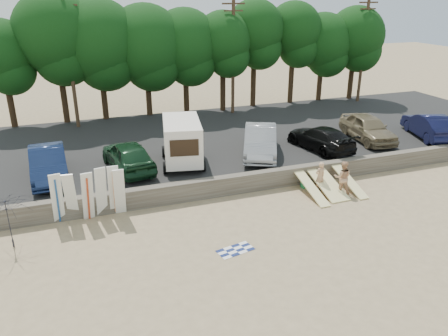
% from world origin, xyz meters
% --- Properties ---
extents(ground, '(120.00, 120.00, 0.00)m').
position_xyz_m(ground, '(0.00, 0.00, 0.00)').
color(ground, tan).
rests_on(ground, ground).
extents(seawall, '(44.00, 0.50, 1.00)m').
position_xyz_m(seawall, '(0.00, 3.00, 0.50)').
color(seawall, '#6B6356').
rests_on(seawall, ground).
extents(parking_lot, '(44.00, 14.50, 0.70)m').
position_xyz_m(parking_lot, '(0.00, 10.50, 0.35)').
color(parking_lot, '#282828').
rests_on(parking_lot, ground).
extents(treeline, '(33.05, 6.09, 9.34)m').
position_xyz_m(treeline, '(-1.40, 17.53, 6.41)').
color(treeline, '#382616').
rests_on(treeline, parking_lot).
extents(utility_poles, '(25.80, 0.26, 9.00)m').
position_xyz_m(utility_poles, '(2.00, 16.00, 5.43)').
color(utility_poles, '#473321').
rests_on(utility_poles, parking_lot).
extents(box_trailer, '(2.85, 4.27, 2.53)m').
position_xyz_m(box_trailer, '(-4.72, 6.26, 2.12)').
color(box_trailer, white).
rests_on(box_trailer, parking_lot).
extents(car_0, '(2.00, 5.07, 1.64)m').
position_xyz_m(car_0, '(-11.82, 6.58, 1.52)').
color(car_0, '#142247').
rests_on(car_0, parking_lot).
extents(car_1, '(2.67, 5.09, 1.65)m').
position_xyz_m(car_1, '(-7.74, 6.38, 1.53)').
color(car_1, '#12331B').
rests_on(car_1, parking_lot).
extents(car_2, '(3.82, 5.54, 1.73)m').
position_xyz_m(car_2, '(0.01, 6.12, 1.57)').
color(car_2, '#939498').
rests_on(car_2, parking_lot).
extents(car_3, '(2.80, 5.22, 1.44)m').
position_xyz_m(car_3, '(3.95, 5.82, 1.42)').
color(car_3, black).
rests_on(car_3, parking_lot).
extents(car_4, '(2.53, 5.14, 1.68)m').
position_xyz_m(car_4, '(7.81, 6.35, 1.54)').
color(car_4, '#7B6C4E').
rests_on(car_4, parking_lot).
extents(car_5, '(3.04, 5.20, 1.62)m').
position_xyz_m(car_5, '(12.03, 5.45, 1.51)').
color(car_5, black).
rests_on(car_5, parking_lot).
extents(surfboard_upright_0, '(0.57, 0.67, 2.55)m').
position_xyz_m(surfboard_upright_0, '(-11.42, 2.55, 1.28)').
color(surfboard_upright_0, white).
rests_on(surfboard_upright_0, ground).
extents(surfboard_upright_1, '(0.57, 0.85, 2.51)m').
position_xyz_m(surfboard_upright_1, '(-10.85, 2.57, 1.25)').
color(surfboard_upright_1, white).
rests_on(surfboard_upright_1, ground).
extents(surfboard_upright_2, '(0.60, 0.79, 2.53)m').
position_xyz_m(surfboard_upright_2, '(-10.12, 2.37, 1.26)').
color(surfboard_upright_2, white).
rests_on(surfboard_upright_2, ground).
extents(surfboard_upright_3, '(0.58, 0.61, 2.57)m').
position_xyz_m(surfboard_upright_3, '(-9.52, 2.59, 1.28)').
color(surfboard_upright_3, white).
rests_on(surfboard_upright_3, ground).
extents(surfboard_upright_4, '(0.50, 0.52, 2.57)m').
position_xyz_m(surfboard_upright_4, '(-8.93, 2.60, 1.29)').
color(surfboard_upright_4, white).
rests_on(surfboard_upright_4, ground).
extents(surfboard_upright_5, '(0.54, 0.84, 2.50)m').
position_xyz_m(surfboard_upright_5, '(-8.72, 2.39, 1.25)').
color(surfboard_upright_5, white).
rests_on(surfboard_upright_5, ground).
extents(surfboard_low_0, '(0.56, 2.91, 0.85)m').
position_xyz_m(surfboard_low_0, '(0.80, 1.35, 0.43)').
color(surfboard_low_0, beige).
rests_on(surfboard_low_0, ground).
extents(surfboard_low_1, '(0.56, 2.90, 0.91)m').
position_xyz_m(surfboard_low_1, '(1.58, 1.58, 0.45)').
color(surfboard_low_1, beige).
rests_on(surfboard_low_1, ground).
extents(surfboard_low_2, '(0.56, 2.91, 0.86)m').
position_xyz_m(surfboard_low_2, '(2.15, 1.60, 0.43)').
color(surfboard_low_2, beige).
rests_on(surfboard_low_2, ground).
extents(surfboard_low_3, '(0.56, 2.89, 0.93)m').
position_xyz_m(surfboard_low_3, '(3.12, 1.44, 0.46)').
color(surfboard_low_3, beige).
rests_on(surfboard_low_3, ground).
extents(beachgoer_a, '(0.62, 0.44, 1.59)m').
position_xyz_m(beachgoer_a, '(1.55, 1.81, 0.80)').
color(beachgoer_a, tan).
rests_on(beachgoer_a, ground).
extents(beachgoer_b, '(1.09, 1.00, 1.80)m').
position_xyz_m(beachgoer_b, '(2.43, 1.07, 0.90)').
color(beachgoer_b, tan).
rests_on(beachgoer_b, ground).
extents(cooler, '(0.39, 0.31, 0.32)m').
position_xyz_m(cooler, '(1.01, 2.36, 0.16)').
color(cooler, '#289550').
rests_on(cooler, ground).
extents(gear_bag, '(0.31, 0.26, 0.22)m').
position_xyz_m(gear_bag, '(1.98, 2.40, 0.11)').
color(gear_bag, '#C66317').
rests_on(gear_bag, ground).
extents(beach_towel, '(1.77, 1.77, 0.00)m').
position_xyz_m(beach_towel, '(-4.73, -2.15, 0.01)').
color(beach_towel, white).
rests_on(beach_towel, ground).
extents(beach_umbrella, '(3.00, 2.96, 2.25)m').
position_xyz_m(beach_umbrella, '(-13.33, 1.12, 1.13)').
color(beach_umbrella, black).
rests_on(beach_umbrella, ground).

